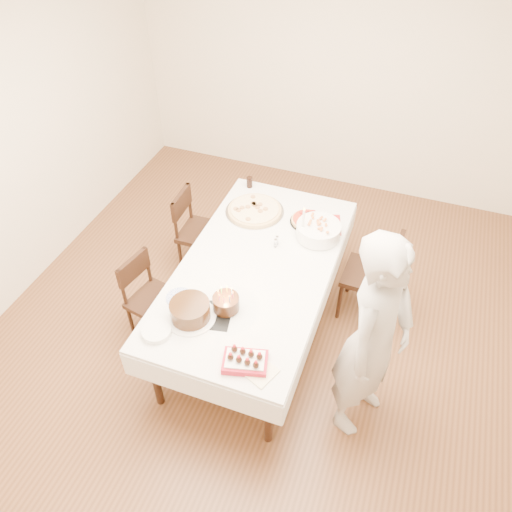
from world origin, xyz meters
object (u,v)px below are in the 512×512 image
(person, at_px, (374,340))
(cola_glass, at_px, (250,182))
(chair_left_savory, at_px, (202,233))
(strawberry_box, at_px, (245,361))
(chair_left_dessert, at_px, (155,301))
(birthday_cake, at_px, (226,300))
(chair_right_savory, at_px, (368,275))
(pasta_bowl, at_px, (318,231))
(taper_candle, at_px, (303,223))
(layer_cake, at_px, (190,311))
(pizza_white, at_px, (255,210))
(pizza_pepperoni, at_px, (308,220))
(dining_table, at_px, (256,298))

(person, relative_size, cola_glass, 16.65)
(chair_left_savory, xyz_separation_m, strawberry_box, (1.00, -1.44, 0.37))
(chair_left_dessert, bearing_deg, birthday_cake, 179.55)
(chair_right_savory, height_order, chair_left_savory, chair_right_savory)
(strawberry_box, bearing_deg, pasta_bowl, 85.36)
(birthday_cake, bearing_deg, pasta_bowl, 67.61)
(chair_right_savory, relative_size, chair_left_dessert, 1.09)
(pasta_bowl, distance_m, birthday_cake, 1.07)
(pasta_bowl, bearing_deg, taper_candle, -153.29)
(strawberry_box, bearing_deg, cola_glass, 109.91)
(layer_cake, bearing_deg, pizza_white, 89.72)
(pizza_pepperoni, bearing_deg, taper_candle, -86.68)
(chair_left_savory, xyz_separation_m, cola_glass, (0.33, 0.41, 0.38))
(pizza_white, bearing_deg, pizza_pepperoni, 2.93)
(chair_right_savory, xyz_separation_m, chair_left_dessert, (-1.58, -0.86, -0.04))
(chair_left_dessert, xyz_separation_m, pizza_white, (0.51, 0.97, 0.37))
(person, bearing_deg, chair_left_dessert, 104.01)
(chair_right_savory, relative_size, chair_left_savory, 1.04)
(birthday_cake, bearing_deg, taper_candle, 72.76)
(cola_glass, bearing_deg, pizza_white, -62.62)
(pizza_pepperoni, bearing_deg, birthday_cake, -103.60)
(strawberry_box, bearing_deg, taper_candle, 90.30)
(pizza_pepperoni, xyz_separation_m, birthday_cake, (-0.28, -1.14, 0.08))
(chair_left_savory, bearing_deg, pasta_bowl, 175.33)
(layer_cake, bearing_deg, dining_table, 68.59)
(cola_glass, bearing_deg, pizza_pepperoni, -26.06)
(chair_right_savory, distance_m, pizza_white, 1.13)
(chair_right_savory, bearing_deg, person, -78.22)
(person, bearing_deg, strawberry_box, 136.55)
(pizza_pepperoni, bearing_deg, person, -56.33)
(chair_left_savory, xyz_separation_m, pizza_pepperoni, (0.98, 0.09, 0.35))
(pizza_white, bearing_deg, pasta_bowl, -11.91)
(pizza_pepperoni, distance_m, taper_candle, 0.25)
(chair_left_dessert, bearing_deg, chair_right_savory, -139.97)
(dining_table, xyz_separation_m, chair_right_savory, (0.83, 0.53, 0.06))
(chair_right_savory, relative_size, pizza_pepperoni, 2.89)
(dining_table, xyz_separation_m, taper_candle, (0.24, 0.45, 0.54))
(dining_table, relative_size, strawberry_box, 7.46)
(person, xyz_separation_m, pizza_pepperoni, (-0.76, 1.15, -0.09))
(pizza_white, distance_m, pizza_pepperoni, 0.47)
(pizza_pepperoni, bearing_deg, dining_table, -109.18)
(pizza_white, distance_m, cola_glass, 0.39)
(chair_left_dessert, xyz_separation_m, cola_glass, (0.34, 1.31, 0.40))
(chair_left_dessert, xyz_separation_m, taper_candle, (1.00, 0.78, 0.51))
(chair_left_dessert, xyz_separation_m, birthday_cake, (0.71, -0.15, 0.45))
(dining_table, bearing_deg, person, -26.22)
(chair_right_savory, bearing_deg, layer_cake, -130.19)
(pizza_pepperoni, distance_m, layer_cake, 1.39)
(chair_left_savory, relative_size, birthday_cake, 4.44)
(person, distance_m, birthday_cake, 1.04)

